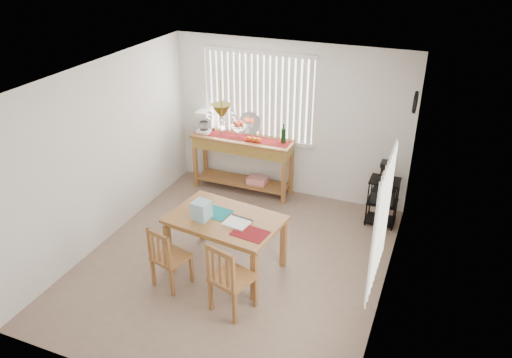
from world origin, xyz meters
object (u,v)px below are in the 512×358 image
at_px(chair_right, 230,279).
at_px(sideboard, 243,151).
at_px(cart_items, 386,171).
at_px(chair_left, 169,258).
at_px(dining_table, 225,224).
at_px(wire_cart, 383,197).

bearing_deg(chair_right, sideboard, 110.48).
distance_m(sideboard, cart_items, 2.43).
height_order(cart_items, chair_left, cart_items).
bearing_deg(cart_items, dining_table, -132.48).
bearing_deg(wire_cart, cart_items, 90.00).
height_order(sideboard, wire_cart, sideboard).
relative_size(cart_items, chair_left, 0.36).
distance_m(sideboard, chair_right, 3.09).
bearing_deg(chair_left, chair_right, -8.47).
height_order(sideboard, chair_right, sideboard).
bearing_deg(chair_right, cart_items, 63.44).
xyz_separation_m(sideboard, chair_right, (1.08, -2.88, -0.27)).
relative_size(sideboard, chair_left, 2.00).
xyz_separation_m(sideboard, cart_items, (2.42, -0.20, 0.16)).
bearing_deg(chair_left, sideboard, 93.33).
bearing_deg(wire_cart, chair_left, -131.65).
relative_size(wire_cart, chair_left, 0.87).
relative_size(sideboard, cart_items, 5.62).
bearing_deg(sideboard, wire_cart, -4.84).
bearing_deg(chair_right, wire_cart, 63.37).
height_order(wire_cart, dining_table, dining_table).
height_order(sideboard, cart_items, cart_items).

